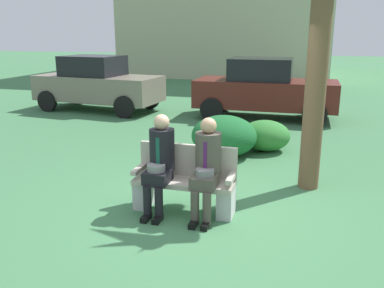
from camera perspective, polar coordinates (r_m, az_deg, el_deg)
name	(u,v)px	position (r m, az deg, el deg)	size (l,w,h in m)	color
ground_plane	(203,211)	(5.72, 1.50, -9.32)	(80.00, 80.00, 0.00)	#3E754A
park_bench	(185,182)	(5.63, -0.97, -5.36)	(1.37, 0.44, 0.90)	#B7AD9E
seated_man_left	(160,159)	(5.51, -4.49, -2.12)	(0.34, 0.72, 1.33)	black
seated_man_right	(206,164)	(5.33, 2.03, -2.74)	(0.34, 0.72, 1.33)	#4C473D
shrub_near_bench	(265,135)	(8.61, 10.16, 1.17)	(1.01, 0.93, 0.63)	#327C33
shrub_mid_lawn	(224,136)	(8.10, 4.47, 1.14)	(1.29, 1.19, 0.81)	#1B622C
parked_car_near	(97,83)	(13.17, -13.02, 8.20)	(4.04, 2.04, 1.68)	slate
parked_car_far	(264,89)	(11.81, 10.01, 7.58)	(3.90, 1.71, 1.68)	#591E19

